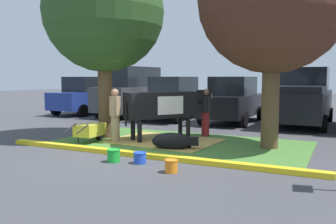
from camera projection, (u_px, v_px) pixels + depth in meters
name	position (u px, v px, depth m)	size (l,w,h in m)	color
ground_plane	(133.00, 153.00, 9.51)	(80.00, 80.00, 0.00)	#424247
grass_island	(179.00, 143.00, 10.92)	(7.49, 4.02, 0.02)	#477A33
curb_yellow	(144.00, 155.00, 8.98)	(8.69, 0.24, 0.12)	yellow
hay_bedding	(164.00, 141.00, 11.20)	(3.20, 2.40, 0.04)	tan
shade_tree_left	(104.00, 12.00, 11.52)	(3.86, 3.86, 6.02)	brown
cow_holstein	(164.00, 105.00, 11.41)	(2.10, 2.78, 1.57)	black
calf_lying	(173.00, 141.00, 9.90)	(1.33, 0.79, 0.48)	black
person_handler	(115.00, 114.00, 10.83)	(0.42, 0.38, 1.65)	#9E7F5B
person_visitor_near	(206.00, 111.00, 12.12)	(0.43, 0.37, 1.60)	maroon
wheelbarrow	(90.00, 130.00, 11.01)	(0.63, 1.61, 0.63)	gold
bucket_green	(114.00, 155.00, 8.51)	(0.33, 0.33, 0.31)	green
bucket_blue	(140.00, 157.00, 8.37)	(0.31, 0.31, 0.26)	blue
bucket_orange	(171.00, 166.00, 7.55)	(0.29, 0.29, 0.28)	orange
sedan_blue	(87.00, 96.00, 19.74)	(2.09, 4.44, 2.02)	navy
suv_dark_grey	(132.00, 91.00, 18.54)	(2.20, 4.64, 2.52)	#3D3D42
sedan_red	(174.00, 99.00, 17.11)	(2.09, 4.44, 2.02)	silver
hatchback_white	(233.00, 100.00, 15.95)	(2.09, 4.44, 2.02)	black
pickup_truck_black	(302.00, 98.00, 15.11)	(2.31, 5.44, 2.42)	black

